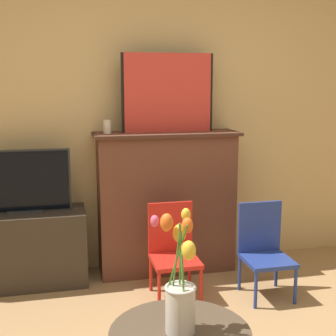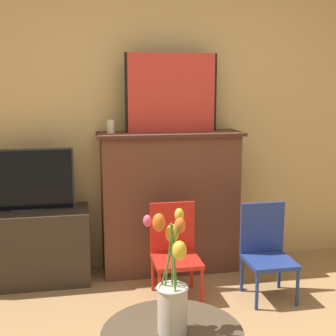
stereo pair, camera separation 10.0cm
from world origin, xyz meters
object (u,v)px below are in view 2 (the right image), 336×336
at_px(chair_blue, 266,248).
at_px(vase_tulips, 172,289).
at_px(painting, 172,93).
at_px(chair_red, 175,248).
at_px(tv_monitor, 28,181).

bearing_deg(chair_blue, vase_tulips, -128.58).
bearing_deg(painting, chair_red, -98.45).
height_order(chair_red, vase_tulips, vase_tulips).
height_order(painting, vase_tulips, painting).
xyz_separation_m(painting, chair_red, (-0.07, -0.47, -1.10)).
bearing_deg(chair_red, tv_monitor, 157.99).
bearing_deg(chair_blue, painting, 133.56).
distance_m(tv_monitor, vase_tulips, 1.89).
bearing_deg(painting, tv_monitor, -177.54).
relative_size(painting, chair_red, 1.09).
height_order(chair_blue, vase_tulips, vase_tulips).
bearing_deg(painting, vase_tulips, -101.31).
bearing_deg(painting, chair_blue, -46.44).
height_order(tv_monitor, vase_tulips, tv_monitor).
relative_size(tv_monitor, vase_tulips, 1.31).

